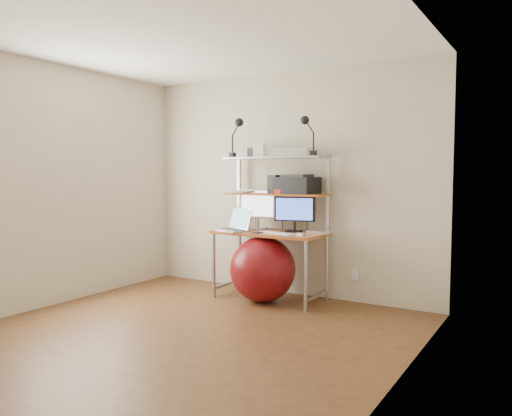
% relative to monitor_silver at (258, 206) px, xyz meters
% --- Properties ---
extents(room, '(3.60, 3.60, 3.60)m').
position_rel_monitor_silver_xyz_m(room, '(0.23, -1.58, 0.25)').
color(room, brown).
rests_on(room, ground).
extents(computer_desk, '(1.20, 0.60, 1.57)m').
position_rel_monitor_silver_xyz_m(computer_desk, '(0.23, -0.08, -0.05)').
color(computer_desk, '#A85C20').
rests_on(computer_desk, ground).
extents(desktop, '(1.20, 0.60, 0.00)m').
position_rel_monitor_silver_xyz_m(desktop, '(0.23, -0.14, -0.26)').
color(desktop, '#A85C20').
rests_on(desktop, computer_desk).
extents(mid_shelf, '(1.18, 0.34, 0.00)m').
position_rel_monitor_silver_xyz_m(mid_shelf, '(0.23, -0.01, 0.15)').
color(mid_shelf, '#A85C20').
rests_on(mid_shelf, computer_desk).
extents(top_shelf, '(1.18, 0.34, 0.00)m').
position_rel_monitor_silver_xyz_m(top_shelf, '(0.23, -0.01, 0.55)').
color(top_shelf, '#A0A1A5').
rests_on(top_shelf, computer_desk).
extents(floor, '(3.60, 3.60, 0.00)m').
position_rel_monitor_silver_xyz_m(floor, '(0.23, -1.58, -1.00)').
color(floor, brown).
rests_on(floor, ground).
extents(wall_outlet, '(0.08, 0.01, 0.12)m').
position_rel_monitor_silver_xyz_m(wall_outlet, '(1.08, 0.21, -0.70)').
color(wall_outlet, silver).
rests_on(wall_outlet, room).
extents(monitor_silver, '(0.44, 0.17, 0.49)m').
position_rel_monitor_silver_xyz_m(monitor_silver, '(0.00, 0.00, 0.00)').
color(monitor_silver, '#B7B6BC').
rests_on(monitor_silver, desktop).
extents(monitor_black, '(0.44, 0.17, 0.45)m').
position_rel_monitor_silver_xyz_m(monitor_black, '(0.48, -0.02, -0.04)').
color(monitor_black, black).
rests_on(monitor_black, desktop).
extents(laptop, '(0.45, 0.41, 0.32)m').
position_rel_monitor_silver_xyz_m(laptop, '(-0.11, -0.26, -0.21)').
color(laptop, silver).
rests_on(laptop, desktop).
extents(keyboard, '(0.44, 0.21, 0.01)m').
position_rel_monitor_silver_xyz_m(keyboard, '(0.39, -0.27, -0.25)').
color(keyboard, silver).
rests_on(keyboard, desktop).
extents(mouse, '(0.09, 0.06, 0.02)m').
position_rel_monitor_silver_xyz_m(mouse, '(0.67, -0.28, -0.25)').
color(mouse, silver).
rests_on(mouse, desktop).
extents(mac_mini, '(0.20, 0.20, 0.04)m').
position_rel_monitor_silver_xyz_m(mac_mini, '(0.77, -0.06, -0.24)').
color(mac_mini, silver).
rests_on(mac_mini, desktop).
extents(phone, '(0.09, 0.15, 0.01)m').
position_rel_monitor_silver_xyz_m(phone, '(0.20, -0.32, -0.26)').
color(phone, black).
rests_on(phone, desktop).
extents(printer, '(0.47, 0.35, 0.21)m').
position_rel_monitor_silver_xyz_m(printer, '(0.49, 0.01, 0.25)').
color(printer, black).
rests_on(printer, mid_shelf).
extents(nas_cube, '(0.17, 0.17, 0.20)m').
position_rel_monitor_silver_xyz_m(nas_cube, '(0.22, 0.02, 0.25)').
color(nas_cube, black).
rests_on(nas_cube, mid_shelf).
extents(red_box, '(0.17, 0.12, 0.05)m').
position_rel_monitor_silver_xyz_m(red_box, '(0.36, -0.06, 0.17)').
color(red_box, red).
rests_on(red_box, mid_shelf).
extents(scanner, '(0.47, 0.38, 0.11)m').
position_rel_monitor_silver_xyz_m(scanner, '(0.40, 0.01, 0.60)').
color(scanner, silver).
rests_on(scanner, top_shelf).
extents(box_white, '(0.13, 0.11, 0.14)m').
position_rel_monitor_silver_xyz_m(box_white, '(0.04, -0.03, 0.62)').
color(box_white, silver).
rests_on(box_white, top_shelf).
extents(box_grey, '(0.13, 0.13, 0.11)m').
position_rel_monitor_silver_xyz_m(box_grey, '(-0.06, 0.02, 0.60)').
color(box_grey, '#2E2E30').
rests_on(box_grey, top_shelf).
extents(clip_lamp_left, '(0.17, 0.10, 0.44)m').
position_rel_monitor_silver_xyz_m(clip_lamp_left, '(-0.20, -0.10, 0.87)').
color(clip_lamp_left, black).
rests_on(clip_lamp_left, top_shelf).
extents(clip_lamp_right, '(0.16, 0.09, 0.41)m').
position_rel_monitor_silver_xyz_m(clip_lamp_right, '(0.65, -0.10, 0.85)').
color(clip_lamp_right, black).
rests_on(clip_lamp_right, top_shelf).
extents(exercise_ball, '(0.70, 0.70, 0.70)m').
position_rel_monitor_silver_xyz_m(exercise_ball, '(0.24, -0.29, -0.65)').
color(exercise_ball, maroon).
rests_on(exercise_ball, floor).
extents(paper_stack, '(0.36, 0.41, 0.02)m').
position_rel_monitor_silver_xyz_m(paper_stack, '(-0.15, -0.01, 0.16)').
color(paper_stack, white).
rests_on(paper_stack, mid_shelf).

